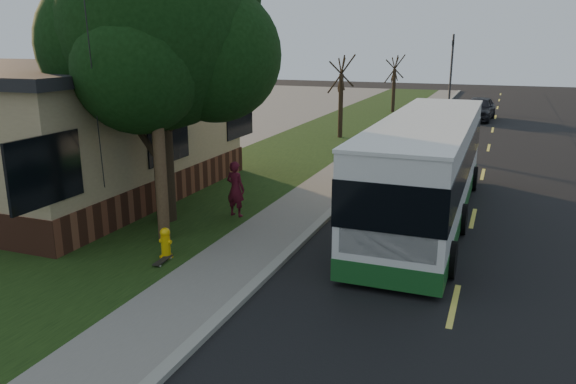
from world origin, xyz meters
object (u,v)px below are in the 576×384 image
Objects in this scene: traffic_signal at (451,66)px; skateboarder at (235,189)px; bare_tree_near at (341,98)px; transit_bus at (426,167)px; distant_car at (479,108)px; skateboard_main at (163,260)px; bare_tree_far at (394,85)px; utility_pole at (153,59)px; dumpster at (59,179)px; fire_hydrant at (166,243)px; leafy_tree at (160,36)px.

skateboarder is (-3.00, -30.47, -2.28)m from traffic_signal.
bare_tree_near is 14.05m from transit_bus.
distant_car is at bearing 57.58° from bare_tree_near.
skateboard_main is 28.97m from distant_car.
utility_pole is at bearing -90.60° from bare_tree_far.
skateboarder is 3.90m from skateboard_main.
dumpster is at bearing -106.54° from traffic_signal.
skateboard_main is at bearing -96.09° from distant_car.
dumpster is at bearing -109.17° from bare_tree_near.
bare_tree_near is at bearing 92.86° from fire_hydrant.
transit_bus is 5.82× the size of dumpster.
bare_tree_far is at bearing 102.88° from transit_bus.
distant_car is (6.45, 10.15, -1.39)m from bare_tree_near.
leafy_tree is at bearing -92.50° from bare_tree_near.
distant_car is at bearing 77.03° from utility_pole.
fire_hydrant is 18.10m from bare_tree_near.
bare_tree_near is 12.11m from distant_car.
leafy_tree reaches higher than skateboarder.
utility_pole is at bearing 122.01° from skateboard_main.
skateboarder reaches higher than fire_hydrant.
leafy_tree reaches higher than bare_tree_far.
skateboard_main is at bearing -71.28° from fire_hydrant.
transit_bus is at bearing -86.05° from distant_car.
fire_hydrant is 3.56m from skateboarder.
bare_tree_far reaches higher than skateboard_main.
utility_pole reaches higher than distant_car.
traffic_signal is at bearing 48.81° from bare_tree_far.
traffic_signal is at bearing 83.42° from utility_pole.
distant_car is (11.61, 25.00, 0.03)m from dumpster.
distant_car is at bearing 79.16° from skateboard_main.
traffic_signal is 6.78m from distant_car.
utility_pole is 12.60× the size of skateboard_main.
fire_hydrant is 1.03× the size of skateboard_main.
traffic_signal is at bearing -84.69° from skateboarder.
traffic_signal reaches higher than distant_car.
leafy_tree is 8.16m from transit_bus.
distant_car is at bearing 74.40° from leafy_tree.
skateboard_main is (1.00, -18.30, -2.03)m from bare_tree_near.
transit_bus is at bearing -77.12° from bare_tree_far.
bare_tree_far is at bearing -131.19° from traffic_signal.
distant_car is (5.45, 24.62, -0.12)m from skateboarder.
bare_tree_far is at bearing -77.98° from skateboarder.
bare_tree_near reaches higher than fire_hydrant.
transit_bus is 2.44× the size of distant_car.
traffic_signal reaches higher than fire_hydrant.
distant_car is (0.32, 22.78, -0.82)m from transit_bus.
fire_hydrant is at bearing -27.45° from dumpster.
bare_tree_near is at bearing 115.90° from transit_bus.
traffic_signal is at bearing 117.47° from distant_car.
utility_pole is 33.26m from traffic_signal.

